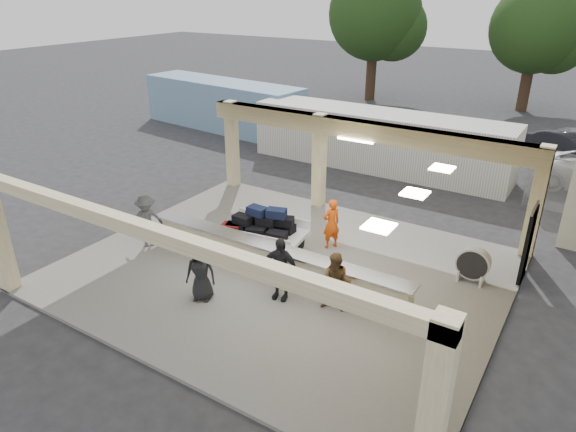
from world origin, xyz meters
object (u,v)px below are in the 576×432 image
Objects in this scene: baggage_handler at (331,224)px; container_blue at (223,105)px; car_dark at (576,150)px; passenger_d at (201,272)px; container_white at (378,140)px; luggage_cart at (261,228)px; drum_fan at (473,263)px; baggage_counter at (274,262)px; passenger_c at (147,221)px; passenger_a at (336,283)px; passenger_b at (280,269)px.

container_blue is at bearing -96.79° from baggage_handler.
container_blue is (-17.98, -3.13, 0.57)m from car_dark.
container_white is (-0.51, 12.61, 0.38)m from passenger_d.
drum_fan is at bearing 8.01° from luggage_cart.
container_blue is (-10.69, 11.37, 0.46)m from luggage_cart.
luggage_cart is 15.61m from container_blue.
container_blue reaches higher than car_dark.
car_dark is 18.26m from container_blue.
baggage_counter is 1.65m from luggage_cart.
passenger_c is at bearing -54.22° from container_blue.
passenger_a is 19.16m from container_blue.
passenger_b is at bearing -52.22° from luggage_cart.
baggage_handler is 1.02× the size of passenger_d.
container_blue reaches higher than container_white.
drum_fan is 0.61× the size of passenger_c.
passenger_b is 1.10× the size of passenger_d.
passenger_b is (1.91, -1.89, 0.09)m from luggage_cart.
luggage_cart is at bearing -87.96° from container_white.
baggage_handler reaches higher than baggage_counter.
passenger_a is (-2.56, -3.27, 0.25)m from drum_fan.
passenger_b reaches higher than passenger_a.
passenger_d is 18.90m from car_dark.
drum_fan is 10.13m from container_white.
passenger_a is at bearing -71.47° from container_white.
container_white reaches higher than baggage_handler.
luggage_cart is 2.60× the size of drum_fan.
car_dark is (7.29, 14.50, -0.11)m from luggage_cart.
container_blue is (-10.88, 14.39, 0.45)m from passenger_d.
passenger_a is 0.15× the size of container_blue.
passenger_d reaches higher than drum_fan.
passenger_c is at bearing -161.22° from luggage_cart.
baggage_handler is at bearing -33.01° from container_blue.
passenger_c is at bearing -179.32° from car_dark.
drum_fan is at bearing -152.06° from car_dark.
car_dark is at bearing 15.81° from container_blue.
car_dark is at bearing 64.82° from passenger_a.
baggage_handler is 4.63m from passenger_d.
baggage_counter is 2.55m from baggage_handler.
baggage_counter is 17.24m from container_blue.
luggage_cart is at bearing -18.72° from baggage_handler.
baggage_handler reaches higher than passenger_d.
container_white is 1.14× the size of container_blue.
baggage_handler reaches higher than car_dark.
passenger_d is (-0.99, -1.91, 0.31)m from baggage_counter.
car_dark is at bearing 0.49° from passenger_c.
container_blue is (-11.87, 12.48, 0.76)m from baggage_counter.
container_blue reaches higher than baggage_counter.
baggage_counter is 5.13× the size of passenger_a.
passenger_b is at bearing -78.86° from container_white.
baggage_counter is 16.76m from car_dark.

